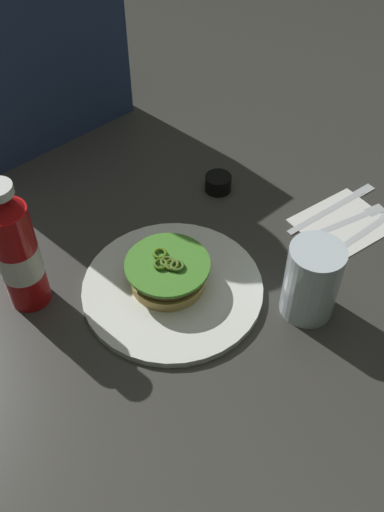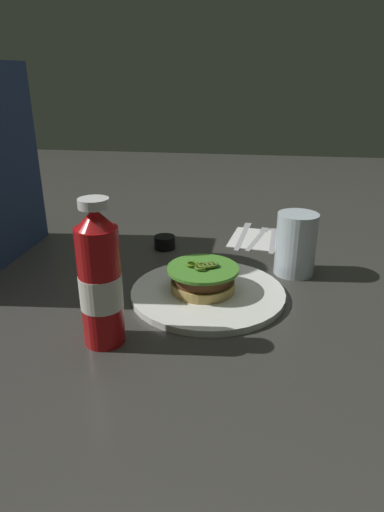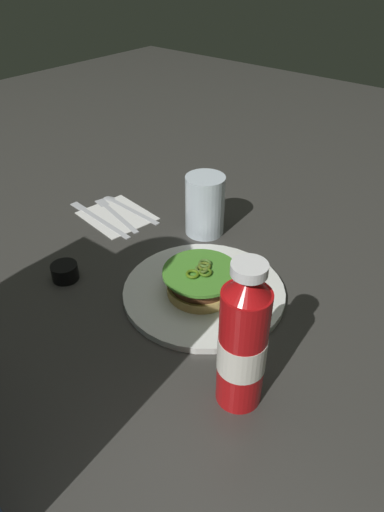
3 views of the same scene
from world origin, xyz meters
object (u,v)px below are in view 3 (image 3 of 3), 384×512
at_px(water_glass, 205,205).
at_px(butter_knife, 95,216).
at_px(ketchup_bottle, 243,343).
at_px(burger_sandwich, 201,281).
at_px(napkin, 117,215).
at_px(spoon_utensil, 123,204).
at_px(dinner_plate, 204,291).
at_px(condiment_cup, 65,272).
at_px(fork_utensil, 113,211).

relative_size(water_glass, butter_knife, 0.60).
xyz_separation_m(ketchup_bottle, water_glass, (0.30, -0.31, -0.04)).
bearing_deg(burger_sandwich, ketchup_bottle, 142.85).
bearing_deg(napkin, spoon_utensil, -59.43).
height_order(dinner_plate, napkin, dinner_plate).
bearing_deg(condiment_cup, napkin, -65.92).
xyz_separation_m(burger_sandwich, water_glass, (0.13, -0.17, 0.03)).
bearing_deg(water_glass, condiment_cup, 71.91).
bearing_deg(fork_utensil, burger_sandwich, 163.32).
height_order(ketchup_bottle, butter_knife, ketchup_bottle).
relative_size(spoon_utensil, butter_knife, 0.88).
height_order(dinner_plate, fork_utensil, dinner_plate).
relative_size(condiment_cup, napkin, 0.32).
distance_m(water_glass, butter_knife, 0.26).
distance_m(dinner_plate, ketchup_bottle, 0.24).
bearing_deg(ketchup_bottle, spoon_utensil, -27.32).
distance_m(burger_sandwich, fork_utensil, 0.36).
xyz_separation_m(ketchup_bottle, condiment_cup, (0.40, -0.01, -0.09)).
bearing_deg(fork_utensil, condiment_cup, 117.40).
height_order(ketchup_bottle, water_glass, ketchup_bottle).
bearing_deg(butter_knife, napkin, -131.90).
relative_size(burger_sandwich, butter_knife, 0.62).
relative_size(dinner_plate, condiment_cup, 5.81).
bearing_deg(ketchup_bottle, dinner_plate, -39.08).
bearing_deg(napkin, condiment_cup, 114.08).
bearing_deg(butter_knife, burger_sandwich, 170.08).
xyz_separation_m(burger_sandwich, fork_utensil, (0.34, -0.10, -0.03)).
bearing_deg(napkin, dinner_plate, 164.78).
relative_size(dinner_plate, fork_utensil, 1.59).
bearing_deg(dinner_plate, fork_utensil, -15.18).
bearing_deg(fork_utensil, napkin, 165.54).
bearing_deg(fork_utensil, water_glass, -161.13).
xyz_separation_m(dinner_plate, burger_sandwich, (-0.00, 0.01, 0.03)).
distance_m(water_glass, napkin, 0.22).
height_order(water_glass, condiment_cup, water_glass).
xyz_separation_m(condiment_cup, spoon_utensil, (0.12, -0.26, -0.01)).
relative_size(ketchup_bottle, condiment_cup, 4.62).
bearing_deg(fork_utensil, butter_knife, 70.80).
distance_m(water_glass, condiment_cup, 0.31).
bearing_deg(napkin, butter_knife, 48.10).
relative_size(condiment_cup, butter_knife, 0.23).
xyz_separation_m(napkin, spoon_utensil, (0.02, -0.04, 0.00)).
distance_m(condiment_cup, fork_utensil, 0.25).
distance_m(dinner_plate, burger_sandwich, 0.03).
height_order(water_glass, spoon_utensil, water_glass).
xyz_separation_m(water_glass, butter_knife, (0.23, 0.11, -0.06)).
relative_size(condiment_cup, fork_utensil, 0.27).
height_order(burger_sandwich, spoon_utensil, burger_sandwich).
distance_m(condiment_cup, napkin, 0.24).
bearing_deg(burger_sandwich, napkin, -16.80).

